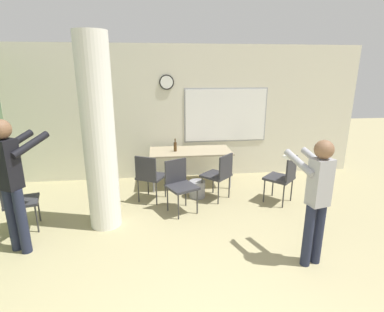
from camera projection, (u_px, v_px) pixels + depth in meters
wall_back at (177, 113)px, 6.38m from camera, size 8.00×0.15×2.80m
support_pillar at (99, 136)px, 4.25m from camera, size 0.46×0.46×2.80m
folding_table at (190, 153)px, 6.04m from camera, size 1.63×0.77×0.73m
bottle_on_table at (175, 146)px, 5.95m from camera, size 0.06×0.06×0.26m
waste_bin at (197, 189)px, 5.59m from camera, size 0.30×0.30×0.31m
chair_table_right at (219, 173)px, 5.38m from camera, size 0.62×0.62×0.87m
chair_by_left_wall at (16, 198)px, 4.34m from camera, size 0.54×0.54×0.87m
chair_table_front at (180, 182)px, 4.95m from camera, size 0.59×0.59×0.87m
chair_mid_room at (283, 176)px, 5.24m from camera, size 0.62×0.62×0.87m
chair_table_left at (150, 175)px, 5.31m from camera, size 0.59×0.59×0.87m
person_watching_back at (11, 177)px, 3.71m from camera, size 0.60×0.71×1.75m
person_playing_side at (317, 194)px, 3.48m from camera, size 0.45×0.61×1.57m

